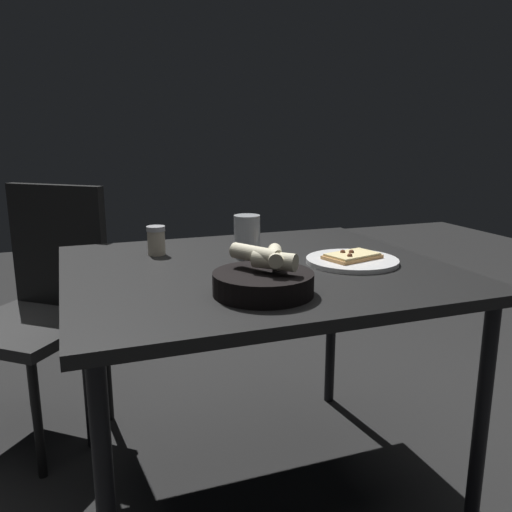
{
  "coord_description": "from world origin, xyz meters",
  "views": [
    {
      "loc": [
        -1.39,
        0.51,
        1.11
      ],
      "look_at": [
        -0.05,
        0.02,
        0.77
      ],
      "focal_mm": 36.8,
      "sensor_mm": 36.0,
      "label": 1
    }
  ],
  "objects_px": {
    "bread_basket": "(264,279)",
    "chair_near": "(41,296)",
    "dining_table": "(257,286)",
    "pizza_plate": "(352,260)",
    "pepper_shaker": "(156,242)",
    "beer_glass": "(247,239)"
  },
  "relations": [
    {
      "from": "bread_basket",
      "to": "chair_near",
      "type": "relative_size",
      "value": 0.26
    },
    {
      "from": "dining_table",
      "to": "chair_near",
      "type": "distance_m",
      "value": 0.89
    },
    {
      "from": "pizza_plate",
      "to": "pepper_shaker",
      "type": "distance_m",
      "value": 0.61
    },
    {
      "from": "dining_table",
      "to": "beer_glass",
      "type": "distance_m",
      "value": 0.16
    },
    {
      "from": "pepper_shaker",
      "to": "dining_table",
      "type": "bearing_deg",
      "value": -134.67
    },
    {
      "from": "dining_table",
      "to": "pepper_shaker",
      "type": "bearing_deg",
      "value": 45.33
    },
    {
      "from": "pepper_shaker",
      "to": "pizza_plate",
      "type": "bearing_deg",
      "value": -120.65
    },
    {
      "from": "dining_table",
      "to": "bread_basket",
      "type": "distance_m",
      "value": 0.29
    },
    {
      "from": "bread_basket",
      "to": "beer_glass",
      "type": "height_order",
      "value": "beer_glass"
    },
    {
      "from": "bread_basket",
      "to": "chair_near",
      "type": "distance_m",
      "value": 1.07
    },
    {
      "from": "pizza_plate",
      "to": "pepper_shaker",
      "type": "relative_size",
      "value": 2.98
    },
    {
      "from": "pizza_plate",
      "to": "dining_table",
      "type": "bearing_deg",
      "value": 76.64
    },
    {
      "from": "beer_glass",
      "to": "bread_basket",
      "type": "bearing_deg",
      "value": 166.82
    },
    {
      "from": "bread_basket",
      "to": "pizza_plate",
      "type": "bearing_deg",
      "value": -61.33
    },
    {
      "from": "pepper_shaker",
      "to": "bread_basket",
      "type": "bearing_deg",
      "value": -161.44
    },
    {
      "from": "pizza_plate",
      "to": "beer_glass",
      "type": "xyz_separation_m",
      "value": [
        0.18,
        0.27,
        0.05
      ]
    },
    {
      "from": "bread_basket",
      "to": "pepper_shaker",
      "type": "height_order",
      "value": "bread_basket"
    },
    {
      "from": "beer_glass",
      "to": "chair_near",
      "type": "bearing_deg",
      "value": 50.65
    },
    {
      "from": "dining_table",
      "to": "pizza_plate",
      "type": "bearing_deg",
      "value": -103.36
    },
    {
      "from": "pepper_shaker",
      "to": "chair_near",
      "type": "height_order",
      "value": "chair_near"
    },
    {
      "from": "dining_table",
      "to": "chair_near",
      "type": "height_order",
      "value": "chair_near"
    },
    {
      "from": "beer_glass",
      "to": "chair_near",
      "type": "relative_size",
      "value": 0.14
    }
  ]
}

